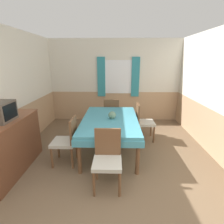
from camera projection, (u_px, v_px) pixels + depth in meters
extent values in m
cube|color=silver|center=(115.00, 66.00, 5.53)|extent=(4.54, 0.05, 1.65)
cube|color=tan|center=(115.00, 106.00, 5.90)|extent=(4.54, 0.05, 0.95)
cube|color=white|center=(118.00, 77.00, 5.59)|extent=(0.94, 0.01, 1.05)
cube|color=teal|center=(101.00, 77.00, 5.58)|extent=(0.25, 0.03, 1.25)
cube|color=teal|center=(135.00, 77.00, 5.56)|extent=(0.25, 0.03, 1.25)
cube|color=silver|center=(10.00, 70.00, 3.51)|extent=(0.05, 4.67, 1.65)
cube|color=tan|center=(20.00, 130.00, 3.88)|extent=(0.05, 4.67, 0.95)
cube|color=silver|center=(221.00, 70.00, 3.41)|extent=(0.05, 4.67, 1.65)
cube|color=tan|center=(210.00, 131.00, 3.78)|extent=(0.05, 4.67, 0.95)
cube|color=teal|center=(110.00, 120.00, 3.79)|extent=(1.18, 1.93, 0.06)
cube|color=teal|center=(110.00, 124.00, 3.82)|extent=(1.21, 1.96, 0.12)
cylinder|color=brown|center=(79.00, 156.00, 3.06)|extent=(0.07, 0.07, 0.68)
cylinder|color=brown|center=(138.00, 157.00, 3.04)|extent=(0.07, 0.07, 0.68)
cylinder|color=brown|center=(92.00, 122.00, 4.76)|extent=(0.07, 0.07, 0.68)
cylinder|color=brown|center=(130.00, 122.00, 4.74)|extent=(0.07, 0.07, 0.68)
cylinder|color=brown|center=(151.00, 129.00, 4.63)|extent=(0.04, 0.04, 0.42)
cylinder|color=brown|center=(154.00, 135.00, 4.27)|extent=(0.04, 0.04, 0.42)
cylinder|color=brown|center=(137.00, 129.00, 4.64)|extent=(0.04, 0.04, 0.42)
cylinder|color=brown|center=(138.00, 134.00, 4.27)|extent=(0.04, 0.04, 0.42)
cube|color=#B7B2A3|center=(145.00, 123.00, 4.38)|extent=(0.44, 0.44, 0.06)
cube|color=brown|center=(138.00, 113.00, 4.31)|extent=(0.04, 0.42, 0.46)
cylinder|color=brown|center=(52.00, 158.00, 3.24)|extent=(0.04, 0.04, 0.42)
cylinder|color=brown|center=(58.00, 148.00, 3.61)|extent=(0.04, 0.04, 0.42)
cylinder|color=brown|center=(72.00, 158.00, 3.23)|extent=(0.04, 0.04, 0.42)
cylinder|color=brown|center=(77.00, 149.00, 3.60)|extent=(0.04, 0.04, 0.42)
cube|color=#B7B2A3|center=(64.00, 142.00, 3.35)|extent=(0.44, 0.44, 0.06)
cube|color=brown|center=(73.00, 130.00, 3.27)|extent=(0.04, 0.42, 0.46)
cylinder|color=brown|center=(105.00, 120.00, 5.31)|extent=(0.04, 0.04, 0.42)
cylinder|color=brown|center=(118.00, 120.00, 5.31)|extent=(0.04, 0.04, 0.42)
cylinder|color=brown|center=(105.00, 124.00, 4.95)|extent=(0.04, 0.04, 0.42)
cylinder|color=brown|center=(118.00, 124.00, 4.94)|extent=(0.04, 0.04, 0.42)
cube|color=#B7B2A3|center=(112.00, 114.00, 5.06)|extent=(0.44, 0.44, 0.06)
cube|color=brown|center=(111.00, 108.00, 4.79)|extent=(0.42, 0.04, 0.46)
cylinder|color=brown|center=(120.00, 185.00, 2.56)|extent=(0.04, 0.04, 0.42)
cylinder|color=brown|center=(94.00, 184.00, 2.57)|extent=(0.04, 0.04, 0.42)
cylinder|color=brown|center=(119.00, 169.00, 2.92)|extent=(0.04, 0.04, 0.42)
cylinder|color=brown|center=(97.00, 169.00, 2.93)|extent=(0.04, 0.04, 0.42)
cube|color=#B7B2A3|center=(107.00, 163.00, 2.68)|extent=(0.44, 0.44, 0.06)
cube|color=brown|center=(108.00, 142.00, 2.79)|extent=(0.42, 0.04, 0.46)
cube|color=brown|center=(10.00, 147.00, 3.09)|extent=(0.44, 1.47, 0.97)
cube|color=brown|center=(5.00, 121.00, 2.95)|extent=(0.46, 1.49, 0.02)
cube|color=#51473D|center=(2.00, 112.00, 2.88)|extent=(0.28, 0.44, 0.33)
cube|color=black|center=(11.00, 111.00, 2.88)|extent=(0.01, 0.36, 0.25)
sphere|color=slate|center=(112.00, 115.00, 3.75)|extent=(0.16, 0.16, 0.16)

